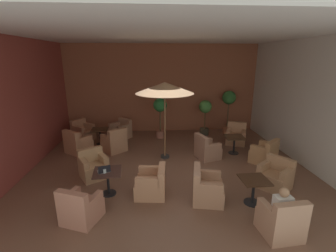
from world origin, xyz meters
TOP-DOWN VIEW (x-y plane):
  - ground_plane at (0.00, 0.00)m, footprint 9.06×8.36m
  - wall_back_brick at (0.00, 4.14)m, footprint 9.06×0.08m
  - wall_left_accent at (-4.49, 0.00)m, footprint 0.08×8.36m
  - wall_right_plain at (4.49, 0.00)m, footprint 0.08×8.36m
  - ceiling_slab at (0.00, 0.00)m, footprint 9.06×8.36m
  - cafe_table_front_left at (-1.72, -1.51)m, footprint 0.76×0.76m
  - armchair_front_left_north at (-2.31, -0.53)m, footprint 0.99×0.98m
  - armchair_front_left_east at (-2.14, -2.59)m, footprint 0.93×0.93m
  - armchair_front_left_south at (-0.57, -1.62)m, footprint 0.84×0.86m
  - cafe_table_front_right at (-2.67, 2.34)m, footprint 0.68×0.68m
  - armchair_front_right_north at (-1.92, 3.12)m, footprint 1.08×1.08m
  - armchair_front_right_east at (-3.54, 2.98)m, footprint 1.06×1.04m
  - armchair_front_right_south at (-3.34, 1.49)m, footprint 1.10×1.10m
  - armchair_front_right_west at (-1.97, 1.52)m, footprint 1.06×1.07m
  - cafe_table_mid_center at (2.52, 0.98)m, footprint 0.73×0.73m
  - armchair_mid_center_north at (1.40, 0.63)m, footprint 0.92×0.94m
  - armchair_mid_center_east at (3.28, 0.10)m, footprint 1.07×1.06m
  - armchair_mid_center_south at (2.98, 2.07)m, footprint 1.01×1.02m
  - cafe_table_rear_right at (1.91, -2.20)m, footprint 0.67×0.67m
  - armchair_rear_right_north at (2.82, -1.52)m, footprint 1.03×1.04m
  - armchair_rear_right_east at (0.79, -1.98)m, footprint 0.88×0.94m
  - armchair_rear_right_south at (2.00, -3.33)m, footprint 0.77×0.78m
  - patio_umbrella_tall_red at (-0.08, 0.78)m, footprint 1.97×1.97m
  - potted_tree_left_corner at (1.91, 3.30)m, footprint 0.58×0.58m
  - potted_tree_mid_left at (-0.15, 3.03)m, footprint 0.60×0.60m
  - potted_tree_mid_right at (3.03, 3.43)m, footprint 0.62×0.62m
  - patron_blue_shirt at (2.00, -3.29)m, footprint 0.36×0.24m
  - iced_drink_cup at (-1.76, -1.61)m, footprint 0.08×0.08m
  - open_laptop at (-1.79, -1.56)m, footprint 0.37×0.33m

SIDE VIEW (x-z plane):
  - ground_plane at x=0.00m, z-range -0.02..0.00m
  - armchair_front_left_south at x=-0.57m, z-range -0.09..0.68m
  - armchair_mid_center_south at x=2.98m, z-range -0.12..0.73m
  - armchair_front_left_east at x=-2.14m, z-range -0.11..0.74m
  - armchair_rear_right_east at x=0.79m, z-range -0.12..0.75m
  - armchair_mid_center_east at x=3.28m, z-range -0.10..0.74m
  - armchair_front_right_north at x=-1.92m, z-range -0.10..0.74m
  - armchair_rear_right_north at x=2.82m, z-range -0.10..0.74m
  - armchair_mid_center_north at x=1.40m, z-range -0.12..0.76m
  - armchair_front_left_north at x=-2.31m, z-range -0.10..0.75m
  - armchair_front_right_south at x=-3.34m, z-range -0.12..0.79m
  - armchair_front_right_east at x=-3.54m, z-range -0.11..0.77m
  - armchair_rear_right_south at x=2.00m, z-range -0.11..0.78m
  - armchair_front_right_west at x=-1.97m, z-range -0.13..0.81m
  - cafe_table_rear_right at x=1.91m, z-range 0.15..0.81m
  - cafe_table_mid_center at x=2.52m, z-range 0.17..0.83m
  - cafe_table_front_left at x=-1.72m, z-range 0.17..0.83m
  - cafe_table_front_right at x=-2.67m, z-range 0.18..0.84m
  - open_laptop at x=-1.79m, z-range 0.61..0.81m
  - iced_drink_cup at x=-1.76m, z-range 0.66..0.77m
  - patron_blue_shirt at x=2.00m, z-range 0.42..1.02m
  - potted_tree_left_corner at x=1.91m, z-range 0.26..1.88m
  - potted_tree_mid_left at x=-0.15m, z-range 0.35..2.14m
  - potted_tree_mid_right at x=3.03m, z-range 0.43..2.45m
  - wall_back_brick at x=0.00m, z-range 0.00..4.09m
  - wall_left_accent at x=-4.49m, z-range 0.00..4.09m
  - wall_right_plain at x=4.49m, z-range 0.00..4.09m
  - patio_umbrella_tall_red at x=-0.08m, z-range 1.14..3.84m
  - ceiling_slab at x=0.00m, z-range 4.09..4.15m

